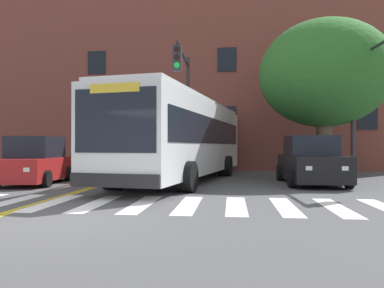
# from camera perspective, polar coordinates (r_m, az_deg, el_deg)

# --- Properties ---
(ground_plane) EXTENTS (120.00, 120.00, 0.00)m
(ground_plane) POSITION_cam_1_polar(r_m,az_deg,el_deg) (7.71, -19.81, -11.00)
(ground_plane) COLOR #4C4C4F
(crosswalk) EXTENTS (15.48, 2.93, 0.01)m
(crosswalk) POSITION_cam_1_polar(r_m,az_deg,el_deg) (9.95, -17.47, -8.56)
(crosswalk) COLOR white
(crosswalk) RESTS_ON ground
(lane_line_yellow_inner) EXTENTS (0.12, 36.00, 0.01)m
(lane_line_yellow_inner) POSITION_cam_1_polar(r_m,az_deg,el_deg) (23.59, -5.91, -3.82)
(lane_line_yellow_inner) COLOR gold
(lane_line_yellow_inner) RESTS_ON ground
(lane_line_yellow_outer) EXTENTS (0.12, 36.00, 0.01)m
(lane_line_yellow_outer) POSITION_cam_1_polar(r_m,az_deg,el_deg) (23.56, -5.53, -3.82)
(lane_line_yellow_outer) COLOR gold
(lane_line_yellow_outer) RESTS_ON ground
(city_bus) EXTENTS (4.63, 12.53, 3.33)m
(city_bus) POSITION_cam_1_polar(r_m,az_deg,el_deg) (15.56, -1.31, 1.05)
(city_bus) COLOR white
(city_bus) RESTS_ON ground
(car_red_near_lane) EXTENTS (2.32, 4.19, 1.80)m
(car_red_near_lane) POSITION_cam_1_polar(r_m,az_deg,el_deg) (15.41, -22.70, -2.57)
(car_red_near_lane) COLOR #AD1E1E
(car_red_near_lane) RESTS_ON ground
(car_black_far_lane) EXTENTS (2.20, 4.45, 1.83)m
(car_black_far_lane) POSITION_cam_1_polar(r_m,az_deg,el_deg) (14.87, 17.65, -2.64)
(car_black_far_lane) COLOR black
(car_black_far_lane) RESTS_ON ground
(traffic_light_near_corner) EXTENTS (0.53, 4.40, 5.69)m
(traffic_light_near_corner) POSITION_cam_1_polar(r_m,az_deg,el_deg) (16.01, 25.57, 8.23)
(traffic_light_near_corner) COLOR #28282D
(traffic_light_near_corner) RESTS_ON ground
(traffic_light_overhead) EXTENTS (0.34, 4.36, 5.81)m
(traffic_light_overhead) POSITION_cam_1_polar(r_m,az_deg,el_deg) (16.82, -1.22, 8.31)
(traffic_light_overhead) COLOR #28282D
(traffic_light_overhead) RESTS_ON ground
(street_tree_curbside_large) EXTENTS (7.97, 8.02, 7.14)m
(street_tree_curbside_large) POSITION_cam_1_polar(r_m,az_deg,el_deg) (18.26, 19.48, 9.96)
(street_tree_curbside_large) COLOR brown
(street_tree_curbside_large) RESTS_ON ground
(building_facade) EXTENTS (29.67, 10.15, 12.34)m
(building_facade) POSITION_cam_1_polar(r_m,az_deg,el_deg) (27.77, -2.85, 9.48)
(building_facade) COLOR brown
(building_facade) RESTS_ON ground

